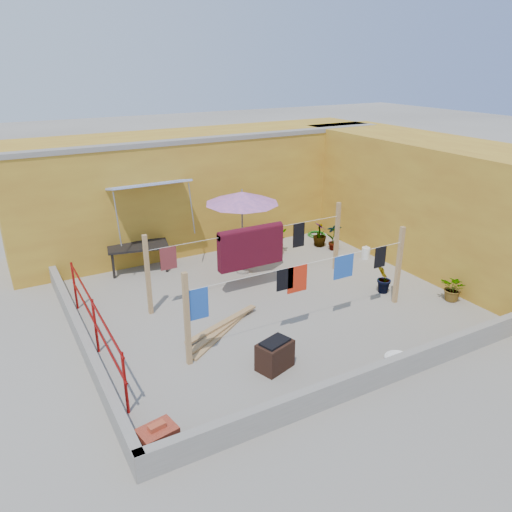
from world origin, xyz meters
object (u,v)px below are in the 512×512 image
object	(u,v)px
green_hose	(316,234)
plant_back_a	(276,242)
patio_umbrella	(242,198)
water_jug_b	(342,262)
brazier	(275,355)
white_basin	(398,359)
water_jug_a	(366,253)
outdoor_table	(138,248)
brick_stack	(158,439)

from	to	relation	value
green_hose	plant_back_a	bearing A→B (deg)	-160.10
patio_umbrella	water_jug_b	xyz separation A→B (m)	(2.43, -1.01, -1.82)
patio_umbrella	water_jug_b	world-z (taller)	patio_umbrella
brazier	white_basin	distance (m)	2.29
water_jug_a	white_basin	bearing A→B (deg)	-124.15
outdoor_table	white_basin	distance (m)	7.04
brazier	green_hose	distance (m)	7.33
outdoor_table	white_basin	bearing A→B (deg)	-65.84
green_hose	brazier	bearing A→B (deg)	-131.55
water_jug_b	plant_back_a	xyz separation A→B (m)	(-1.00, 1.73, 0.19)
outdoor_table	brazier	world-z (taller)	outdoor_table
brazier	white_basin	world-z (taller)	brazier
white_basin	brick_stack	bearing A→B (deg)	180.00
water_jug_a	brick_stack	bearing A→B (deg)	-150.51
brazier	water_jug_a	bearing A→B (deg)	33.56
outdoor_table	green_hose	xyz separation A→B (m)	(5.64, 0.00, -0.60)
outdoor_table	water_jug_b	size ratio (longest dim) A/B	4.64
patio_umbrella	brick_stack	xyz separation A→B (m)	(-3.98, -4.99, -1.78)
white_basin	green_hose	size ratio (longest dim) A/B	0.90
patio_umbrella	water_jug_b	distance (m)	3.20
green_hose	water_jug_a	bearing A→B (deg)	-88.30
white_basin	green_hose	world-z (taller)	white_basin
patio_umbrella	brick_stack	bearing A→B (deg)	-128.59
brazier	plant_back_a	world-z (taller)	plant_back_a
brick_stack	brazier	world-z (taller)	brazier
water_jug_a	plant_back_a	xyz separation A→B (m)	(-1.98, 1.52, 0.19)
water_jug_a	water_jug_b	distance (m)	1.01
water_jug_b	green_hose	xyz separation A→B (m)	(0.92, 2.43, -0.12)
water_jug_a	brazier	bearing A→B (deg)	-146.44
patio_umbrella	brazier	bearing A→B (deg)	-110.30
brazier	water_jug_b	world-z (taller)	brazier
outdoor_table	water_jug_a	size ratio (longest dim) A/B	4.54
water_jug_b	green_hose	distance (m)	2.60
white_basin	plant_back_a	world-z (taller)	plant_back_a
brazier	outdoor_table	bearing A→B (deg)	98.14
water_jug_b	plant_back_a	distance (m)	2.01
brick_stack	brazier	distance (m)	2.64
water_jug_a	plant_back_a	world-z (taller)	plant_back_a
patio_umbrella	water_jug_b	size ratio (longest dim) A/B	6.26
plant_back_a	brick_stack	bearing A→B (deg)	-133.52
white_basin	plant_back_a	bearing A→B (deg)	81.47
water_jug_a	outdoor_table	bearing A→B (deg)	158.79
water_jug_a	water_jug_b	bearing A→B (deg)	-167.95
outdoor_table	white_basin	world-z (taller)	outdoor_table
patio_umbrella	white_basin	xyz separation A→B (m)	(0.58, -4.99, -1.93)
brazier	plant_back_a	size ratio (longest dim) A/B	1.04
outdoor_table	plant_back_a	size ratio (longest dim) A/B	2.35
water_jug_a	plant_back_a	bearing A→B (deg)	142.48
patio_umbrella	plant_back_a	distance (m)	2.29
brick_stack	green_hose	size ratio (longest dim) A/B	1.03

